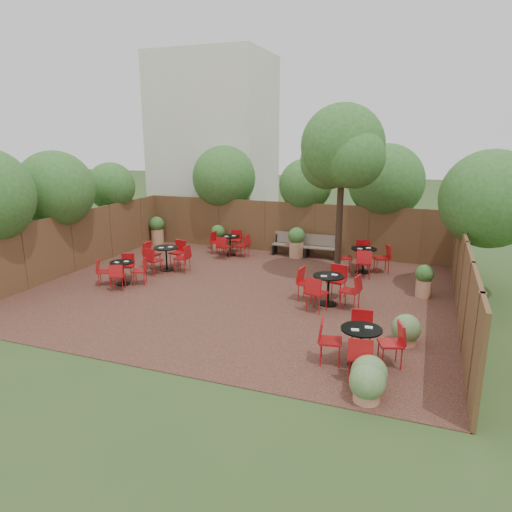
% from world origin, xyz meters
% --- Properties ---
extents(ground, '(80.00, 80.00, 0.00)m').
position_xyz_m(ground, '(0.00, 0.00, 0.00)').
color(ground, '#354F23').
rests_on(ground, ground).
extents(courtyard_paving, '(12.00, 10.00, 0.02)m').
position_xyz_m(courtyard_paving, '(0.00, 0.00, 0.01)').
color(courtyard_paving, '#361C16').
rests_on(courtyard_paving, ground).
extents(fence_back, '(12.00, 0.08, 2.00)m').
position_xyz_m(fence_back, '(0.00, 5.00, 1.00)').
color(fence_back, '#543A1F').
rests_on(fence_back, ground).
extents(fence_left, '(0.08, 10.00, 2.00)m').
position_xyz_m(fence_left, '(-6.00, 0.00, 1.00)').
color(fence_left, '#543A1F').
rests_on(fence_left, ground).
extents(fence_right, '(0.08, 10.00, 2.00)m').
position_xyz_m(fence_right, '(6.00, 0.00, 1.00)').
color(fence_right, '#543A1F').
rests_on(fence_right, ground).
extents(neighbour_building, '(5.00, 4.00, 8.00)m').
position_xyz_m(neighbour_building, '(-4.50, 8.00, 4.00)').
color(neighbour_building, silver).
rests_on(neighbour_building, ground).
extents(overhang_foliage, '(16.02, 11.06, 2.77)m').
position_xyz_m(overhang_foliage, '(-1.22, 2.51, 2.77)').
color(overhang_foliage, '#2C601F').
rests_on(overhang_foliage, ground).
extents(courtyard_tree, '(2.68, 2.58, 5.41)m').
position_xyz_m(courtyard_tree, '(2.49, 2.11, 4.01)').
color(courtyard_tree, black).
rests_on(courtyard_tree, courtyard_paving).
extents(park_bench_left, '(1.44, 0.56, 0.87)m').
position_xyz_m(park_bench_left, '(0.25, 4.62, 0.47)').
color(park_bench_left, brown).
rests_on(park_bench_left, courtyard_paving).
extents(park_bench_right, '(1.39, 0.47, 0.86)m').
position_xyz_m(park_bench_right, '(1.30, 4.62, 0.46)').
color(park_bench_right, brown).
rests_on(park_bench_right, courtyard_paving).
extents(bistro_tables, '(9.21, 8.81, 0.96)m').
position_xyz_m(bistro_tables, '(0.55, 0.66, 0.48)').
color(bistro_tables, black).
rests_on(bistro_tables, courtyard_paving).
extents(planters, '(11.33, 3.78, 1.15)m').
position_xyz_m(planters, '(-1.26, 3.95, 0.60)').
color(planters, tan).
rests_on(planters, courtyard_paving).
extents(low_shrubs, '(1.15, 3.24, 0.70)m').
position_xyz_m(low_shrubs, '(4.48, -3.71, 0.35)').
color(low_shrubs, tan).
rests_on(low_shrubs, courtyard_paving).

